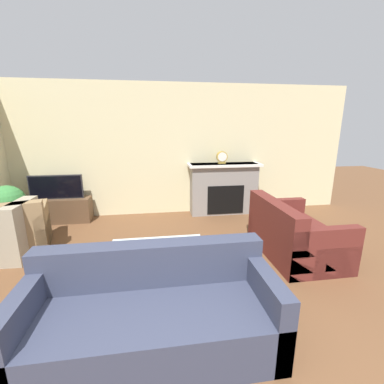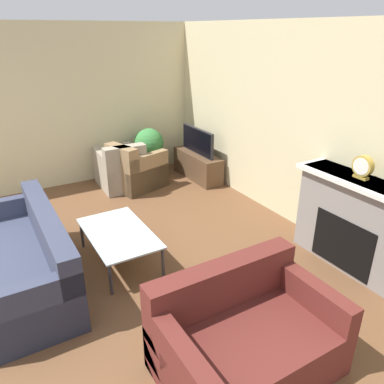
% 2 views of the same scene
% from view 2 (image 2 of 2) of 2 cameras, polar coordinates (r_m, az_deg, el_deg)
% --- Properties ---
extents(wall_back, '(8.52, 0.06, 2.70)m').
position_cam_2_polar(wall_back, '(5.45, 13.90, 9.91)').
color(wall_back, beige).
rests_on(wall_back, ground_plane).
extents(wall_left, '(0.06, 7.50, 2.70)m').
position_cam_2_polar(wall_left, '(6.84, -18.22, 12.13)').
color(wall_left, beige).
rests_on(wall_left, ground_plane).
extents(fireplace, '(1.54, 0.44, 1.08)m').
position_cam_2_polar(fireplace, '(4.63, 23.76, -4.27)').
color(fireplace, gray).
rests_on(fireplace, ground_plane).
extents(tv_stand, '(1.20, 0.37, 0.48)m').
position_cam_2_polar(tv_stand, '(6.99, 0.85, 4.07)').
color(tv_stand, brown).
rests_on(tv_stand, ground_plane).
extents(tv, '(0.98, 0.06, 0.47)m').
position_cam_2_polar(tv, '(6.84, 0.85, 7.79)').
color(tv, '#232328').
rests_on(tv, tv_stand).
extents(couch_sectional, '(2.06, 0.86, 0.82)m').
position_cam_2_polar(couch_sectional, '(4.44, -24.04, -9.74)').
color(couch_sectional, '#33384C').
rests_on(couch_sectional, ground_plane).
extents(couch_loveseat, '(0.93, 1.41, 0.82)m').
position_cam_2_polar(couch_loveseat, '(3.26, 7.95, -21.22)').
color(couch_loveseat, '#5B231E').
rests_on(couch_loveseat, ground_plane).
extents(armchair_by_window, '(0.91, 0.73, 0.82)m').
position_cam_2_polar(armchair_by_window, '(6.68, -10.83, 3.23)').
color(armchair_by_window, '#9E937F').
rests_on(armchair_by_window, ground_plane).
extents(armchair_accent, '(0.88, 1.00, 0.82)m').
position_cam_2_polar(armchair_accent, '(6.58, -8.50, 3.10)').
color(armchair_accent, '#8C704C').
rests_on(armchair_accent, ground_plane).
extents(coffee_table, '(1.17, 0.69, 0.39)m').
position_cam_2_polar(coffee_table, '(4.50, -11.11, -6.36)').
color(coffee_table, '#333338').
rests_on(coffee_table, ground_plane).
extents(potted_plant, '(0.55, 0.55, 0.92)m').
position_cam_2_polar(potted_plant, '(6.98, -6.57, 7.01)').
color(potted_plant, beige).
rests_on(potted_plant, ground_plane).
extents(mantel_clock, '(0.23, 0.07, 0.26)m').
position_cam_2_polar(mantel_clock, '(4.42, 24.57, 3.52)').
color(mantel_clock, '#B79338').
rests_on(mantel_clock, fireplace).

